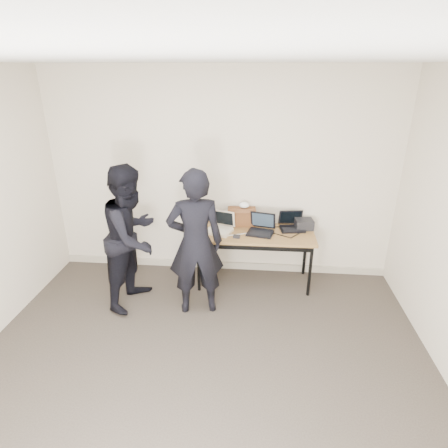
# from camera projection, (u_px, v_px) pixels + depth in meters

# --- Properties ---
(room) EXTENTS (4.60, 4.60, 2.80)m
(room) POSITION_uv_depth(u_px,v_px,m) (191.00, 258.00, 2.78)
(room) COLOR #3C352D
(room) RESTS_ON ground
(desk) EXTENTS (1.50, 0.66, 0.72)m
(desk) POSITION_uv_depth(u_px,v_px,m) (255.00, 237.00, 4.75)
(desk) COLOR brown
(desk) RESTS_ON ground
(laptop_beige) EXTENTS (0.39, 0.38, 0.25)m
(laptop_beige) POSITION_uv_depth(u_px,v_px,m) (220.00, 228.00, 4.75)
(laptop_beige) COLOR beige
(laptop_beige) RESTS_ON desk
(laptop_center) EXTENTS (0.38, 0.37, 0.25)m
(laptop_center) POSITION_uv_depth(u_px,v_px,m) (261.00, 228.00, 4.71)
(laptop_center) COLOR black
(laptop_center) RESTS_ON desk
(laptop_right) EXTENTS (0.34, 0.33, 0.22)m
(laptop_right) POSITION_uv_depth(u_px,v_px,m) (292.00, 225.00, 4.83)
(laptop_right) COLOR black
(laptop_right) RESTS_ON desk
(leather_satchel) EXTENTS (0.37, 0.20, 0.25)m
(leather_satchel) POSITION_uv_depth(u_px,v_px,m) (242.00, 216.00, 4.90)
(leather_satchel) COLOR #5A3217
(leather_satchel) RESTS_ON desk
(tissue) EXTENTS (0.15, 0.12, 0.08)m
(tissue) POSITION_uv_depth(u_px,v_px,m) (244.00, 205.00, 4.84)
(tissue) COLOR white
(tissue) RESTS_ON leather_satchel
(equipment_box) EXTENTS (0.24, 0.21, 0.13)m
(equipment_box) POSITION_uv_depth(u_px,v_px,m) (304.00, 224.00, 4.82)
(equipment_box) COLOR black
(equipment_box) RESTS_ON desk
(power_brick) EXTENTS (0.09, 0.06, 0.03)m
(power_brick) POSITION_uv_depth(u_px,v_px,m) (237.00, 237.00, 4.58)
(power_brick) COLOR black
(power_brick) RESTS_ON desk
(cables) EXTENTS (1.15, 0.36, 0.01)m
(cables) POSITION_uv_depth(u_px,v_px,m) (259.00, 232.00, 4.73)
(cables) COLOR silver
(cables) RESTS_ON desk
(person_typist) EXTENTS (0.70, 0.53, 1.71)m
(person_typist) POSITION_uv_depth(u_px,v_px,m) (196.00, 243.00, 4.13)
(person_typist) COLOR black
(person_typist) RESTS_ON ground
(person_observer) EXTENTS (0.83, 0.96, 1.70)m
(person_observer) POSITION_uv_depth(u_px,v_px,m) (132.00, 237.00, 4.31)
(person_observer) COLOR black
(person_observer) RESTS_ON ground
(baseboard) EXTENTS (4.50, 0.03, 0.10)m
(baseboard) POSITION_uv_depth(u_px,v_px,m) (221.00, 265.00, 5.33)
(baseboard) COLOR #B1A793
(baseboard) RESTS_ON ground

